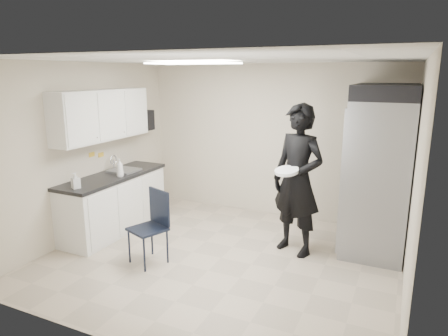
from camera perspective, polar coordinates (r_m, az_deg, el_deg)
The scene contains 21 objects.
floor at distance 5.54m, azimuth -0.42°, elevation -12.73°, with size 4.50×4.50×0.00m, color tan.
ceiling at distance 4.97m, azimuth -0.47°, elevation 15.26°, with size 4.50×4.50×0.00m, color silver.
back_wall at distance 6.93m, azimuth 6.67°, elevation 3.85°, with size 4.50×4.50×0.00m, color #BCB29B.
left_wall at distance 6.37m, azimuth -19.06°, elevation 2.37°, with size 4.00×4.00×0.00m, color #BCB29B.
right_wall at distance 4.64m, azimuth 25.60°, elevation -2.17°, with size 4.00×4.00×0.00m, color #BCB29B.
ceiling_panel at distance 5.60m, azimuth -4.40°, elevation 14.71°, with size 1.20×0.60×0.02m, color white.
lower_counter at distance 6.53m, azimuth -15.36°, elevation -5.00°, with size 0.60×1.90×0.86m, color silver.
countertop at distance 6.41m, azimuth -15.61°, elevation -1.13°, with size 0.64×1.95×0.05m, color black.
sink at distance 6.58m, azimuth -14.07°, elevation -0.79°, with size 0.42×0.40×0.14m, color gray.
faucet at distance 6.68m, azimuth -15.49°, elevation 0.64°, with size 0.02×0.02×0.24m, color silver.
upper_cabinets at distance 6.33m, azimuth -17.02°, elevation 7.26°, with size 0.35×1.80×0.75m, color silver.
towel_dispenser at distance 7.28m, azimuth -11.27°, elevation 6.70°, with size 0.22×0.30×0.35m, color black.
notice_sticker_left at distance 6.46m, azimuth -18.36°, elevation 1.84°, with size 0.00×0.12×0.07m, color yellow.
notice_sticker_right at distance 6.61m, azimuth -17.16°, elevation 1.82°, with size 0.00×0.12×0.07m, color yellow.
commercial_fridge at distance 5.94m, azimuth 21.30°, elevation -1.05°, with size 0.80×1.35×2.10m, color gray.
fridge_compressor at distance 5.78m, azimuth 22.28°, elevation 10.06°, with size 0.80×1.35×0.20m, color black.
folding_chair at distance 5.32m, azimuth -10.88°, elevation -8.58°, with size 0.42×0.42×0.94m, color black.
man_tuxedo at distance 5.47m, azimuth 10.46°, elevation -1.74°, with size 0.76×0.50×2.06m, color black.
bucket_lid at distance 5.23m, azimuth 8.95°, elevation -0.43°, with size 0.31×0.31×0.04m, color white.
soap_bottle_a at distance 6.21m, azimuth -14.67°, elevation 0.03°, with size 0.11×0.11×0.28m, color white.
soap_bottle_b at distance 5.78m, azimuth -20.44°, elevation -1.68°, with size 0.10×0.10×0.22m, color silver.
Camera 1 is at (2.13, -4.49, 2.44)m, focal length 32.00 mm.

